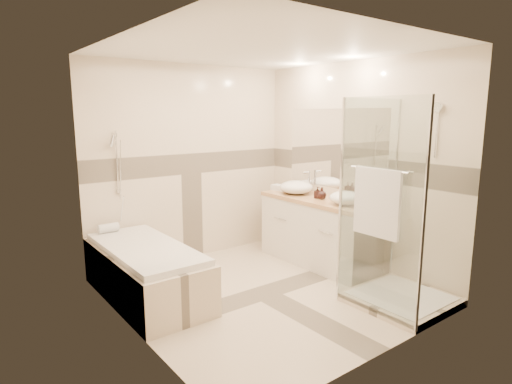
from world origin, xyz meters
TOP-DOWN VIEW (x-y plane):
  - room at (0.06, 0.01)m, footprint 2.82×3.02m
  - bathtub at (-1.02, 0.65)m, footprint 0.75×1.70m
  - vanity at (1.12, 0.30)m, footprint 0.58×1.62m
  - shower_enclosure at (0.83, -0.97)m, footprint 0.96×0.93m
  - vessel_sink_near at (1.10, 0.69)m, footprint 0.44×0.44m
  - vessel_sink_far at (1.10, -0.16)m, footprint 0.39×0.39m
  - faucet_near at (1.32, 0.69)m, footprint 0.12×0.03m
  - faucet_far at (1.32, -0.16)m, footprint 0.11×0.03m
  - amenity_bottle_a at (1.10, 0.31)m, footprint 0.08×0.08m
  - amenity_bottle_b at (1.10, 0.23)m, footprint 0.12×0.12m
  - folded_towels at (1.10, 1.02)m, footprint 0.18×0.25m
  - rolled_towel at (-1.15, 1.37)m, footprint 0.22×0.10m

SIDE VIEW (x-z plane):
  - bathtub at x=-1.02m, z-range 0.03..0.59m
  - vanity at x=1.12m, z-range 0.00..0.85m
  - shower_enclosure at x=0.83m, z-range -0.51..1.53m
  - rolled_towel at x=-1.15m, z-range 0.56..0.66m
  - folded_towels at x=1.10m, z-range 0.85..0.92m
  - amenity_bottle_a at x=1.10m, z-range 0.85..0.99m
  - amenity_bottle_b at x=1.10m, z-range 0.85..1.00m
  - vessel_sink_far at x=1.10m, z-range 0.85..1.01m
  - vessel_sink_near at x=1.10m, z-range 0.85..1.02m
  - faucet_far at x=1.32m, z-range 0.87..1.15m
  - faucet_near at x=1.32m, z-range 0.87..1.16m
  - room at x=0.06m, z-range 0.00..2.52m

